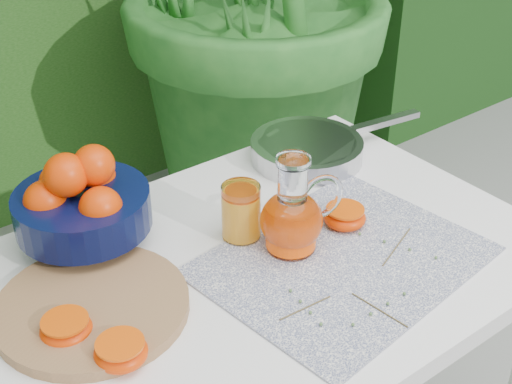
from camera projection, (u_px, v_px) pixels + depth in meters
white_table at (263, 294)px, 1.31m from camera, size 1.00×0.70×0.75m
placemat at (343, 260)px, 1.26m from camera, size 0.52×0.43×0.00m
cutting_board at (92, 306)px, 1.15m from camera, size 0.38×0.38×0.02m
fruit_bowl at (81, 201)px, 1.27m from camera, size 0.28×0.28×0.19m
juice_pitcher at (293, 218)px, 1.26m from camera, size 0.17×0.13×0.19m
juice_tumbler at (241, 213)px, 1.30m from camera, size 0.09×0.09×0.11m
saute_pan at (308, 148)px, 1.56m from camera, size 0.45×0.28×0.05m
orange_halves at (190, 293)px, 1.16m from camera, size 0.65×0.19×0.04m
thyme_sprigs at (364, 284)px, 1.20m from camera, size 0.35×0.23×0.01m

